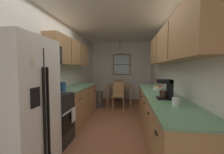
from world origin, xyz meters
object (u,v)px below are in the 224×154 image
(trash_bin, at_px, (98,99))
(fruit_bowl, at_px, (158,88))
(stove_range, at_px, (51,119))
(storage_canister, at_px, (63,86))
(coffee_maker, at_px, (167,89))
(refrigerator, at_px, (20,108))
(dining_chair_near, at_px, (118,94))
(table_serving_bowl, at_px, (122,84))
(mug_by_coffeemaker, at_px, (175,102))
(dining_chair_far, at_px, (120,89))
(dining_table, at_px, (120,88))
(microwave_over_range, at_px, (44,54))

(trash_bin, xyz_separation_m, fruit_bowl, (1.73, -1.60, 0.65))
(stove_range, relative_size, storage_canister, 5.19)
(coffee_maker, bearing_deg, refrigerator, -160.45)
(dining_chair_near, height_order, table_serving_bowl, dining_chair_near)
(refrigerator, height_order, dining_chair_near, refrigerator)
(coffee_maker, relative_size, mug_by_coffeemaker, 2.51)
(dining_chair_far, bearing_deg, mug_by_coffeemaker, -75.94)
(trash_bin, height_order, fruit_bowl, fruit_bowl)
(dining_table, distance_m, storage_canister, 2.83)
(refrigerator, relative_size, stove_range, 1.61)
(dining_chair_far, height_order, coffee_maker, coffee_maker)
(stove_range, distance_m, dining_chair_near, 2.68)
(storage_canister, distance_m, fruit_bowl, 2.08)
(table_serving_bowl, bearing_deg, stove_range, -108.74)
(dining_chair_far, height_order, trash_bin, dining_chair_far)
(refrigerator, xyz_separation_m, mug_by_coffeemaker, (1.97, 0.31, 0.06))
(dining_table, xyz_separation_m, trash_bin, (-0.72, -0.57, -0.34))
(microwave_over_range, xyz_separation_m, storage_canister, (0.11, 0.48, -0.62))
(mug_by_coffeemaker, bearing_deg, refrigerator, -170.95)
(microwave_over_range, bearing_deg, coffee_maker, -1.51)
(refrigerator, xyz_separation_m, dining_chair_far, (0.93, 4.45, -0.39))
(fruit_bowl, xyz_separation_m, table_serving_bowl, (-0.94, 2.27, -0.16))
(dining_table, relative_size, dining_chair_far, 0.99)
(stove_range, xyz_separation_m, dining_chair_far, (0.96, 3.71, 0.03))
(mug_by_coffeemaker, bearing_deg, stove_range, 167.80)
(microwave_over_range, bearing_deg, trash_bin, 80.81)
(stove_range, height_order, table_serving_bowl, stove_range)
(dining_chair_near, distance_m, mug_by_coffeemaker, 3.11)
(refrigerator, distance_m, dining_chair_far, 4.56)
(stove_range, distance_m, fruit_bowl, 2.28)
(microwave_over_range, xyz_separation_m, table_serving_bowl, (1.20, 3.19, -0.85))
(dining_chair_near, height_order, coffee_maker, coffee_maker)
(refrigerator, height_order, microwave_over_range, microwave_over_range)
(microwave_over_range, distance_m, storage_canister, 0.79)
(mug_by_coffeemaker, distance_m, fruit_bowl, 1.36)
(trash_bin, bearing_deg, table_serving_bowl, 40.37)
(dining_table, relative_size, table_serving_bowl, 4.95)
(mug_by_coffeemaker, relative_size, table_serving_bowl, 0.69)
(microwave_over_range, bearing_deg, refrigerator, -79.11)
(dining_chair_near, relative_size, mug_by_coffeemaker, 7.28)
(microwave_over_range, bearing_deg, stove_range, -0.03)
(microwave_over_range, height_order, fruit_bowl, microwave_over_range)
(dining_chair_far, relative_size, trash_bin, 1.58)
(microwave_over_range, distance_m, dining_chair_far, 4.02)
(fruit_bowl, height_order, table_serving_bowl, fruit_bowl)
(dining_chair_far, bearing_deg, dining_chair_near, -87.80)
(microwave_over_range, relative_size, dining_table, 0.71)
(dining_table, bearing_deg, stove_range, -108.10)
(stove_range, height_order, dining_chair_far, stove_range)
(stove_range, height_order, mug_by_coffeemaker, stove_range)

